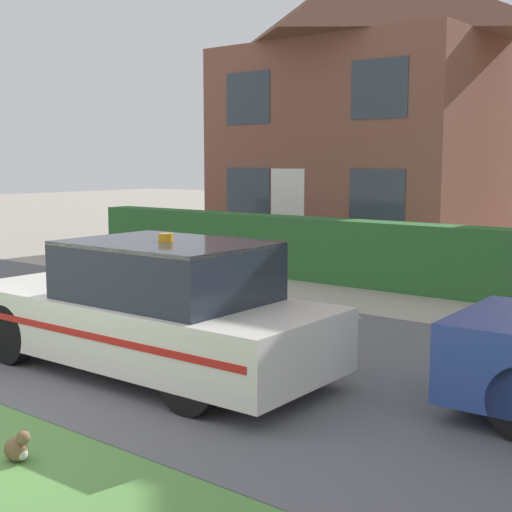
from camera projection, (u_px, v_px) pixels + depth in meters
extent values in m
cube|color=#5B5B60|center=(212.00, 346.00, 8.75)|extent=(28.00, 5.60, 0.01)
cube|color=#2D662D|center=(406.00, 257.00, 12.51)|extent=(15.26, 0.63, 1.20)
cylinder|color=black|center=(110.00, 312.00, 9.12)|extent=(0.68, 0.21, 0.68)
cylinder|color=black|center=(11.00, 333.00, 7.97)|extent=(0.68, 0.21, 0.68)
cylinder|color=black|center=(283.00, 345.00, 7.49)|extent=(0.68, 0.21, 0.68)
cylinder|color=black|center=(190.00, 377.00, 6.34)|extent=(0.68, 0.21, 0.68)
cube|color=silver|center=(143.00, 324.00, 7.71)|extent=(4.41, 1.75, 0.64)
cube|color=#232833|center=(166.00, 270.00, 7.40)|extent=(2.08, 1.53, 0.61)
cube|color=silver|center=(166.00, 243.00, 7.37)|extent=(2.08, 1.53, 0.04)
cube|color=red|center=(194.00, 307.00, 8.36)|extent=(4.15, 0.10, 0.07)
cube|color=red|center=(81.00, 334.00, 7.05)|extent=(4.15, 0.10, 0.07)
cylinder|color=orange|center=(166.00, 237.00, 7.36)|extent=(0.15, 0.15, 0.08)
ellipsoid|color=brown|center=(16.00, 450.00, 5.39)|extent=(0.23, 0.16, 0.18)
ellipsoid|color=beige|center=(23.00, 454.00, 5.35)|extent=(0.07, 0.09, 0.10)
sphere|color=brown|center=(23.00, 438.00, 5.33)|extent=(0.11, 0.11, 0.11)
cone|color=brown|center=(20.00, 433.00, 5.30)|extent=(0.04, 0.04, 0.04)
cone|color=brown|center=(26.00, 431.00, 5.35)|extent=(0.04, 0.04, 0.04)
cylinder|color=brown|center=(19.00, 453.00, 5.51)|extent=(0.18, 0.05, 0.03)
cube|color=brown|center=(364.00, 149.00, 18.99)|extent=(6.78, 5.22, 5.21)
pyramid|color=brown|center=(367.00, 1.00, 18.49)|extent=(7.12, 5.48, 2.40)
cube|color=white|center=(287.00, 211.00, 17.54)|extent=(1.00, 0.02, 2.10)
cube|color=#333D47|center=(248.00, 193.00, 18.26)|extent=(1.40, 0.02, 1.30)
cube|color=#333D47|center=(377.00, 198.00, 15.96)|extent=(1.40, 0.02, 1.30)
cube|color=#333D47|center=(248.00, 98.00, 17.95)|extent=(1.40, 0.02, 1.30)
cube|color=#333D47|center=(379.00, 89.00, 15.64)|extent=(1.40, 0.02, 1.30)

